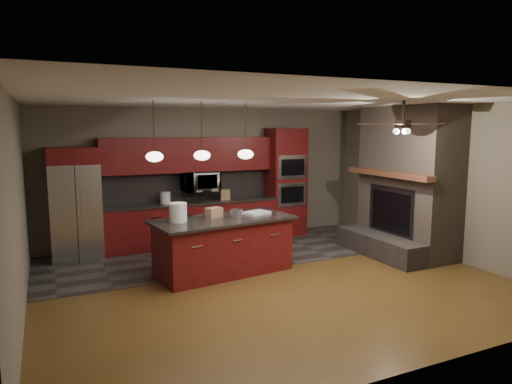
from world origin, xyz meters
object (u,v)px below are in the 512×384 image
oven_tower (286,182)px  white_bucket (178,212)px  refrigerator (75,204)px  counter_box (225,195)px  counter_bucket (165,198)px  paint_can (236,213)px  microwave (200,181)px  cardboard_box (214,212)px  paint_tray (256,213)px  kitchen_island (224,245)px

oven_tower → white_bucket: bearing=-146.9°
refrigerator → counter_box: bearing=0.6°
white_bucket → counter_bucket: (0.28, 1.96, -0.06)m
oven_tower → counter_box: size_ratio=11.20×
refrigerator → counter_bucket: size_ratio=8.99×
oven_tower → white_bucket: oven_tower is taller
paint_can → microwave: bearing=88.6°
cardboard_box → counter_box: (0.90, 1.79, 0.01)m
paint_tray → refrigerator: bearing=128.4°
refrigerator → kitchen_island: (2.14, -1.92, -0.56)m
kitchen_island → counter_bucket: 2.13m
paint_tray → cardboard_box: 0.76m
paint_can → counter_box: size_ratio=0.93×
kitchen_island → white_bucket: (-0.74, 0.05, 0.61)m
cardboard_box → counter_box: bearing=46.2°
paint_can → kitchen_island: bearing=179.2°
paint_can → counter_bucket: bearing=109.1°
microwave → counter_box: size_ratio=3.44×
microwave → white_bucket: size_ratio=2.43×
cardboard_box → counter_bucket: 1.88m
counter_box → microwave: bearing=-171.4°
kitchen_island → counter_box: counter_box is taller
refrigerator → counter_bucket: 1.68m
microwave → paint_tray: 2.01m
oven_tower → counter_box: 1.47m
paint_can → cardboard_box: 0.37m
microwave → paint_can: size_ratio=3.69×
kitchen_island → counter_box: size_ratio=11.44×
kitchen_island → paint_can: size_ratio=12.27×
refrigerator → paint_tray: bearing=-32.9°
paint_tray → counter_bucket: counter_bucket is taller
refrigerator → paint_can: bearing=-39.1°
counter_box → kitchen_island: bearing=-92.7°
oven_tower → counter_box: (-1.46, -0.04, -0.19)m
counter_box → white_bucket: bearing=-109.4°
refrigerator → kitchen_island: refrigerator is taller
oven_tower → kitchen_island: oven_tower is taller
kitchen_island → cardboard_box: (-0.10, 0.16, 0.53)m
paint_can → counter_bucket: 2.13m
oven_tower → cardboard_box: 2.99m
microwave → counter_bucket: 0.80m
white_bucket → refrigerator: bearing=126.7°
white_bucket → paint_tray: size_ratio=0.69×
oven_tower → paint_can: 2.85m
refrigerator → paint_tray: (2.80, -1.81, -0.08)m
white_bucket → cardboard_box: size_ratio=1.21×
counter_bucket → counter_box: bearing=-2.3°
white_bucket → cardboard_box: bearing=10.3°
counter_box → cardboard_box: bearing=-97.2°
paint_tray → counter_box: (0.15, 1.84, 0.06)m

